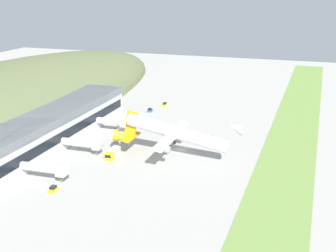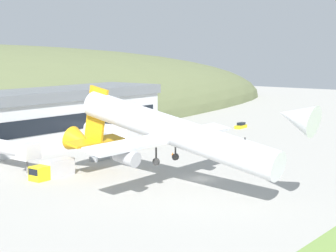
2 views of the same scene
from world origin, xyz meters
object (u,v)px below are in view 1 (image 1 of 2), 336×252
at_px(box_truck, 124,124).
at_px(jetway_2, 114,122).
at_px(terminal_building, 42,129).
at_px(service_car_0, 53,189).
at_px(service_car_2, 165,105).
at_px(service_car_1, 150,110).
at_px(service_car_3, 120,140).
at_px(jetway_0, 46,169).
at_px(cargo_airplane, 174,133).
at_px(jetway_1, 84,143).
at_px(traffic_cone_0, 152,133).
at_px(fuel_truck, 113,153).

bearing_deg(box_truck, jetway_2, 159.98).
distance_m(terminal_building, service_car_0, 40.33).
bearing_deg(service_car_2, terminal_building, 161.80).
xyz_separation_m(service_car_0, service_car_1, (90.63, 3.68, 0.00)).
xyz_separation_m(service_car_2, service_car_3, (-56.00, -0.95, -0.00)).
bearing_deg(terminal_building, jetway_0, -145.55).
height_order(jetway_2, service_car_3, jetway_2).
xyz_separation_m(jetway_2, cargo_airplane, (-20.77, -32.09, 4.88)).
bearing_deg(jetway_1, service_car_3, -21.52).
xyz_separation_m(jetway_0, box_truck, (57.12, -0.88, -2.38)).
distance_m(jetway_0, service_car_3, 41.33).
height_order(jetway_1, service_car_1, jetway_1).
relative_size(cargo_airplane, service_car_1, 12.12).
bearing_deg(jetway_0, box_truck, -0.88).
relative_size(terminal_building, jetway_0, 6.66).
bearing_deg(jetway_2, jetway_1, -178.26).
distance_m(service_car_1, service_car_2, 12.41).
bearing_deg(service_car_1, jetway_2, 174.61).
distance_m(jetway_2, service_car_2, 45.44).
bearing_deg(jetway_1, terminal_building, 84.35).
relative_size(jetway_2, service_car_3, 3.28).
height_order(terminal_building, cargo_airplane, cargo_airplane).
bearing_deg(jetway_2, service_car_0, -173.30).
height_order(cargo_airplane, traffic_cone_0, cargo_airplane).
xyz_separation_m(jetway_2, box_truck, (5.27, -1.92, -2.38)).
bearing_deg(terminal_building, cargo_airplane, -84.22).
bearing_deg(terminal_building, fuel_truck, -92.21).
xyz_separation_m(service_car_0, service_car_3, (46.61, -0.50, 0.03)).
xyz_separation_m(service_car_2, traffic_cone_0, (-43.01, -9.10, -0.38)).
height_order(jetway_2, cargo_airplane, cargo_airplane).
bearing_deg(jetway_1, fuel_truck, -86.55).
relative_size(service_car_0, service_car_2, 0.82).
xyz_separation_m(jetway_2, service_car_1, (32.89, -3.10, -3.36)).
bearing_deg(traffic_cone_0, cargo_airplane, -143.65).
height_order(service_car_2, service_car_3, service_car_2).
height_order(cargo_airplane, box_truck, cargo_airplane).
height_order(jetway_2, fuel_truck, jetway_2).
bearing_deg(jetway_1, traffic_cone_0, -26.44).
height_order(jetway_2, service_car_1, jetway_2).
distance_m(service_car_0, traffic_cone_0, 60.23).
height_order(service_car_1, service_car_3, service_car_3).
bearing_deg(service_car_3, terminal_building, 121.14).
relative_size(jetway_1, fuel_truck, 1.84).
relative_size(service_car_3, fuel_truck, 0.50).
bearing_deg(service_car_2, traffic_cone_0, -168.06).
bearing_deg(service_car_2, jetway_2, 171.97).
bearing_deg(service_car_3, service_car_1, 5.43).
bearing_deg(service_car_0, cargo_airplane, -34.39).
xyz_separation_m(jetway_0, jetway_1, (24.37, 0.21, -0.00)).
bearing_deg(cargo_airplane, jetway_0, 135.03).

